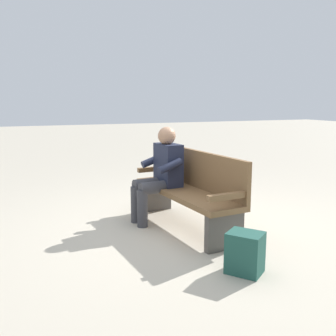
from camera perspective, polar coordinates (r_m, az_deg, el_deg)
The scene contains 4 objects.
ground_plane at distance 4.65m, azimuth 2.52°, elevation -8.73°, with size 40.00×40.00×0.00m, color #B7AD99.
bench_near at distance 4.56m, azimuth 3.34°, elevation -3.12°, with size 1.83×0.63×0.90m.
person_seated at distance 4.71m, azimuth -1.16°, elevation -0.59°, with size 0.59×0.60×1.18m.
backpack at distance 3.50m, azimuth 11.42°, elevation -12.25°, with size 0.39×0.38×0.37m.
Camera 1 is at (-3.99, 1.87, 1.50)m, focal length 40.98 mm.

